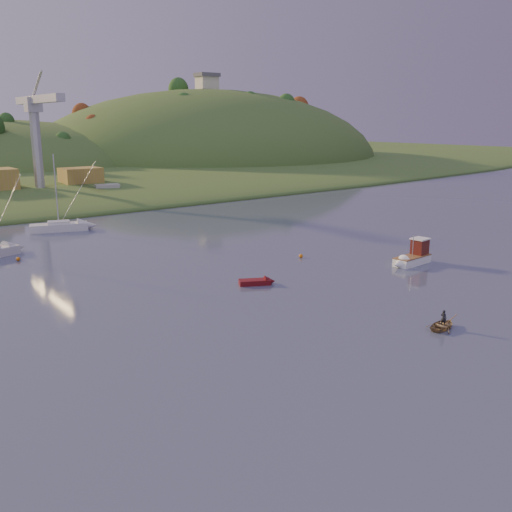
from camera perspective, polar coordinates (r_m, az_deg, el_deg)
hill_right at (r=246.20m, az=-4.77°, el=9.29°), size 150.00×130.00×60.00m
hilltop_house at (r=246.08m, az=-4.92°, el=17.07°), size 9.00×7.00×6.45m
wharf at (r=141.41m, az=-19.78°, el=5.99°), size 42.00×16.00×2.40m
shed_east at (r=145.54m, az=-17.11°, el=7.64°), size 9.00×7.00×4.00m
dock_crane at (r=136.13m, az=-21.07°, el=12.39°), size 3.20×28.00×20.30m
fishing_boat at (r=73.43m, az=15.18°, el=-0.16°), size 6.68×2.57×4.17m
sailboat_far at (r=98.16m, az=-19.11°, el=2.83°), size 9.32×5.16×12.38m
canoe at (r=52.21m, az=18.19°, el=-6.58°), size 3.39×2.66×0.64m
paddler at (r=52.08m, az=18.23°, el=-6.17°), size 0.42×0.57×1.43m
red_tender at (r=62.69m, az=0.57°, el=-2.59°), size 4.20×3.03×1.37m
work_vessel at (r=136.60m, az=-14.63°, el=6.09°), size 13.23×6.83×3.24m
buoy_0 at (r=74.92m, az=4.52°, el=0.01°), size 0.50×0.50×0.50m
buoy_2 at (r=79.15m, az=-22.70°, el=-0.28°), size 0.50×0.50×0.50m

